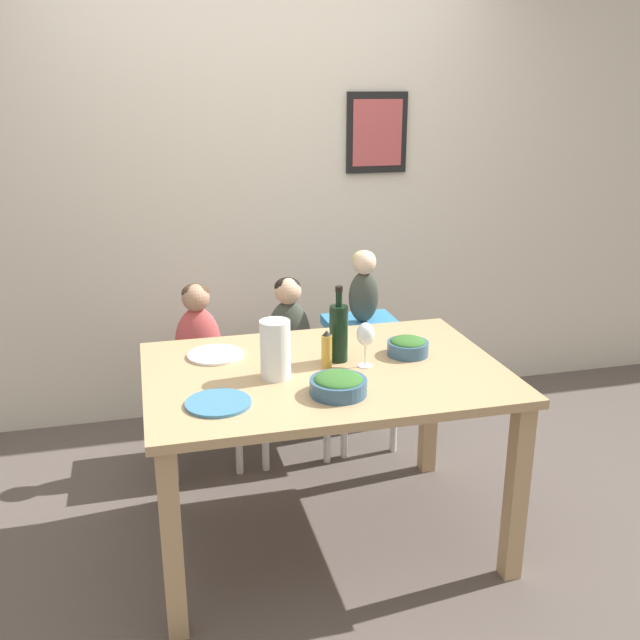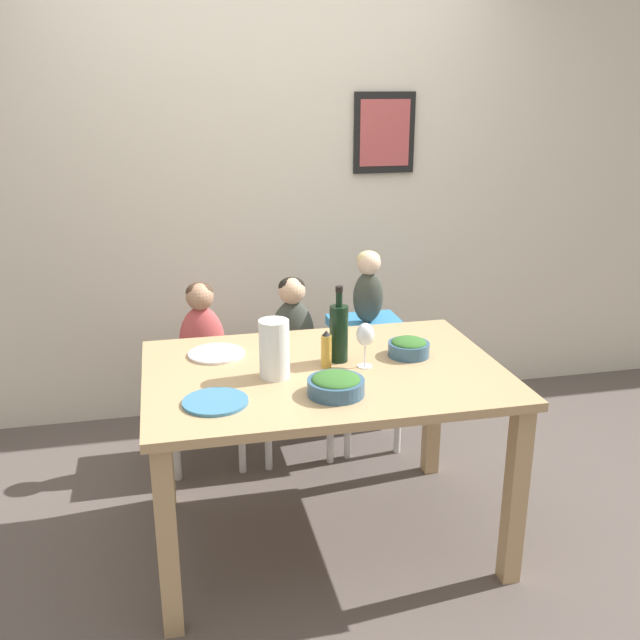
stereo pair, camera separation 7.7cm
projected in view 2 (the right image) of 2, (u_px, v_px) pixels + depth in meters
The scene contains 17 objects.
ground_plane at pixel (324, 536), 3.05m from camera, with size 14.00×14.00×0.00m, color #564C47.
wall_back at pixel (267, 178), 3.93m from camera, with size 10.00×0.09×2.70m.
dining_table at pixel (324, 394), 2.84m from camera, with size 1.40×0.97×0.77m.
chair_far_left at pixel (205, 392), 3.56m from camera, with size 0.42×0.43×0.45m.
chair_far_center at pixel (293, 384), 3.65m from camera, with size 0.42×0.43×0.45m.
chair_right_highchair at pixel (367, 348), 3.68m from camera, with size 0.36×0.37×0.69m.
person_child_left at pixel (202, 332), 3.46m from camera, with size 0.22×0.14×0.50m.
person_child_center at pixel (292, 326), 3.55m from camera, with size 0.22×0.14×0.50m.
person_baby_right at pixel (368, 283), 3.57m from camera, with size 0.16×0.12×0.37m.
wine_bottle at pixel (339, 332), 2.85m from camera, with size 0.08×0.08×0.31m.
paper_towel_roll at pixel (274, 349), 2.69m from camera, with size 0.12×0.12×0.23m.
wine_glass_near at pixel (365, 336), 2.79m from camera, with size 0.07×0.07×0.18m.
salad_bowl_large at pixel (336, 384), 2.56m from camera, with size 0.21×0.21×0.08m.
salad_bowl_small at pixel (409, 347), 2.93m from camera, with size 0.17×0.17×0.08m.
dinner_plate_front_left at pixel (215, 402), 2.50m from camera, with size 0.23×0.23×0.01m.
dinner_plate_back_left at pixel (216, 354), 2.95m from camera, with size 0.23×0.23×0.01m.
condiment_bottle_hot_sauce at pixel (326, 350), 2.80m from camera, with size 0.04×0.04×0.15m.
Camera 2 is at (-0.59, -2.54, 1.84)m, focal length 40.00 mm.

